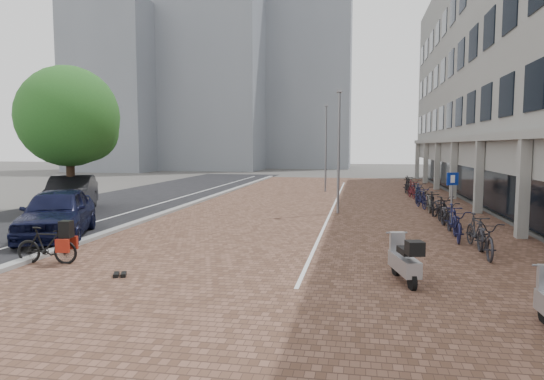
# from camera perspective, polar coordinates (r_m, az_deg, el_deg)

# --- Properties ---
(ground) EXTENTS (140.00, 140.00, 0.00)m
(ground) POSITION_cam_1_polar(r_m,az_deg,el_deg) (13.67, -4.65, -7.74)
(ground) COLOR #474442
(ground) RESTS_ON ground
(plaza_brick) EXTENTS (14.50, 42.00, 0.04)m
(plaza_brick) POSITION_cam_1_polar(r_m,az_deg,el_deg) (25.08, 7.02, -1.76)
(plaza_brick) COLOR brown
(plaza_brick) RESTS_ON ground
(street_asphalt) EXTENTS (8.00, 50.00, 0.03)m
(street_asphalt) POSITION_cam_1_polar(r_m,az_deg,el_deg) (27.99, -16.08, -1.21)
(street_asphalt) COLOR black
(street_asphalt) RESTS_ON ground
(curb) EXTENTS (0.35, 42.00, 0.14)m
(curb) POSITION_cam_1_polar(r_m,az_deg,el_deg) (26.47, -8.51, -1.28)
(curb) COLOR gray
(curb) RESTS_ON ground
(lane_line) EXTENTS (0.12, 44.00, 0.00)m
(lane_line) POSITION_cam_1_polar(r_m,az_deg,el_deg) (27.15, -12.30, -1.28)
(lane_line) COLOR white
(lane_line) RESTS_ON street_asphalt
(parking_line) EXTENTS (0.10, 30.00, 0.00)m
(parking_line) POSITION_cam_1_polar(r_m,az_deg,el_deg) (25.07, 7.48, -1.71)
(parking_line) COLOR white
(parking_line) RESTS_ON plaza_brick
(office_building) EXTENTS (8.40, 40.00, 15.00)m
(office_building) POSITION_cam_1_polar(r_m,az_deg,el_deg) (30.83, 29.26, 14.67)
(office_building) COLOR gray
(office_building) RESTS_ON ground
(bg_towers) EXTENTS (33.00, 23.00, 32.00)m
(bg_towers) POSITION_cam_1_polar(r_m,az_deg,el_deg) (65.23, -5.68, 14.90)
(bg_towers) COLOR gray
(bg_towers) RESTS_ON ground
(car_navy) EXTENTS (3.72, 5.30, 1.68)m
(car_navy) POSITION_cam_1_polar(r_m,az_deg,el_deg) (17.55, -24.36, -2.51)
(car_navy) COLOR black
(car_navy) RESTS_ON ground
(car_dark) EXTENTS (3.72, 5.43, 1.69)m
(car_dark) POSITION_cam_1_polar(r_m,az_deg,el_deg) (24.15, -22.94, -0.42)
(car_dark) COLOR black
(car_dark) RESTS_ON ground
(hero_bike) EXTENTS (1.68, 0.61, 1.16)m
(hero_bike) POSITION_cam_1_polar(r_m,az_deg,el_deg) (13.78, -25.39, -5.96)
(hero_bike) COLOR black
(hero_bike) RESTS_ON ground
(shoes) EXTENTS (0.51, 0.48, 0.10)m
(shoes) POSITION_cam_1_polar(r_m,az_deg,el_deg) (11.87, -17.82, -9.76)
(shoes) COLOR black
(shoes) RESTS_ON ground
(scooter_front) EXTENTS (0.85, 1.67, 1.10)m
(scooter_front) POSITION_cam_1_polar(r_m,az_deg,el_deg) (11.15, 15.58, -8.03)
(scooter_front) COLOR #A4A3A9
(scooter_front) RESTS_ON ground
(parking_sign) EXTENTS (0.42, 0.22, 2.14)m
(parking_sign) POSITION_cam_1_polar(r_m,az_deg,el_deg) (18.01, 20.77, -0.37)
(parking_sign) COLOR slate
(parking_sign) RESTS_ON ground
(lamp_near) EXTENTS (0.12, 0.12, 5.51)m
(lamp_near) POSITION_cam_1_polar(r_m,az_deg,el_deg) (21.67, 7.98, 4.40)
(lamp_near) COLOR slate
(lamp_near) RESTS_ON ground
(lamp_far) EXTENTS (0.12, 0.12, 5.74)m
(lamp_far) POSITION_cam_1_polar(r_m,az_deg,el_deg) (31.93, 6.46, 4.90)
(lamp_far) COLOR slate
(lamp_far) RESTS_ON ground
(street_tree) EXTENTS (4.65, 4.65, 6.77)m
(street_tree) POSITION_cam_1_polar(r_m,az_deg,el_deg) (24.29, -22.83, 7.78)
(street_tree) COLOR #382619
(street_tree) RESTS_ON ground
(bike_row) EXTENTS (1.26, 21.44, 1.05)m
(bike_row) POSITION_cam_1_polar(r_m,az_deg,el_deg) (23.85, 18.20, -1.12)
(bike_row) COLOR #232228
(bike_row) RESTS_ON ground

